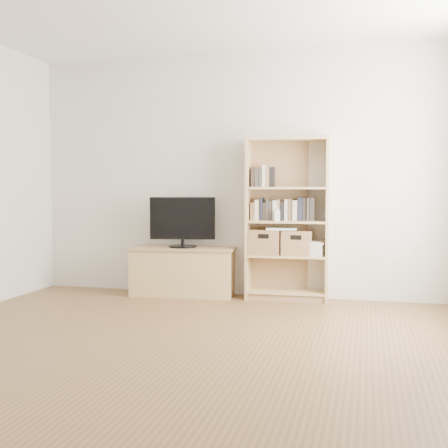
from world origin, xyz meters
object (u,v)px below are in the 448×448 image
(baby_monitor, at_px, (277,216))
(basket_right, at_px, (297,243))
(basket_left, at_px, (265,242))
(television, at_px, (183,222))
(laptop, at_px, (281,229))
(tv_stand, at_px, (183,272))
(bookshelf, at_px, (287,219))

(baby_monitor, height_order, basket_right, baby_monitor)
(baby_monitor, xyz_separation_m, basket_left, (-0.14, 0.08, -0.28))
(television, height_order, basket_left, television)
(laptop, bearing_deg, baby_monitor, -120.73)
(television, xyz_separation_m, basket_right, (1.22, 0.06, -0.20))
(basket_right, height_order, laptop, laptop)
(basket_left, bearing_deg, baby_monitor, -32.43)
(tv_stand, xyz_separation_m, baby_monitor, (1.03, -0.04, 0.62))
(baby_monitor, height_order, basket_left, baby_monitor)
(basket_left, xyz_separation_m, basket_right, (0.33, 0.02, -0.00))
(tv_stand, xyz_separation_m, basket_left, (0.89, 0.04, 0.35))
(bookshelf, bearing_deg, basket_right, -2.60)
(bookshelf, height_order, laptop, bookshelf)
(bookshelf, xyz_separation_m, television, (-1.12, -0.05, -0.05))
(basket_left, bearing_deg, basket_right, 1.73)
(tv_stand, height_order, basket_right, basket_right)
(tv_stand, relative_size, bookshelf, 0.65)
(basket_right, bearing_deg, laptop, -174.39)
(television, xyz_separation_m, basket_left, (0.89, 0.04, -0.20))
(laptop, bearing_deg, tv_stand, 170.21)
(tv_stand, xyz_separation_m, television, (0.00, 0.00, 0.55))
(tv_stand, distance_m, laptop, 1.16)
(television, height_order, baby_monitor, television)
(laptop, bearing_deg, basket_right, -3.25)
(basket_right, relative_size, laptop, 0.99)
(baby_monitor, bearing_deg, basket_left, 137.00)
(baby_monitor, distance_m, basket_left, 0.32)
(baby_monitor, bearing_deg, basket_right, 15.50)
(basket_left, bearing_deg, television, -179.31)
(basket_left, bearing_deg, laptop, -3.27)
(bookshelf, relative_size, baby_monitor, 16.29)
(bookshelf, distance_m, basket_right, 0.27)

